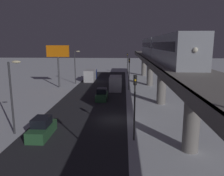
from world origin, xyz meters
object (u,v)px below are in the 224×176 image
object	(u,v)px
sedan_green	(102,95)
delivery_van	(91,75)
commercial_billboard	(58,55)
traffic_light_near	(135,98)
box_truck	(116,83)
traffic_light_mid	(129,69)
traffic_light_far	(127,60)
sedan_green_2	(42,129)
subway_train	(160,47)

from	to	relation	value
sedan_green	delivery_van	xyz separation A→B (m)	(4.80, -19.83, 0.56)
sedan_green	commercial_billboard	bearing A→B (deg)	134.49
traffic_light_near	commercial_billboard	size ratio (longest dim) A/B	0.72
box_truck	delivery_van	size ratio (longest dim) A/B	1.00
box_truck	traffic_light_mid	distance (m)	3.97
box_truck	delivery_van	xyz separation A→B (m)	(6.80, -10.79, 0.00)
delivery_van	traffic_light_near	size ratio (longest dim) A/B	1.16
box_truck	traffic_light_mid	world-z (taller)	traffic_light_mid
traffic_light_mid	traffic_light_far	xyz separation A→B (m)	(0.00, -24.28, 0.00)
sedan_green_2	traffic_light_far	xyz separation A→B (m)	(-9.30, -48.06, 3.40)
commercial_billboard	traffic_light_near	bearing A→B (deg)	119.62
sedan_green_2	traffic_light_mid	distance (m)	25.76
box_truck	traffic_light_near	world-z (taller)	traffic_light_near
box_truck	traffic_light_far	size ratio (longest dim) A/B	1.16
traffic_light_mid	traffic_light_far	world-z (taller)	same
subway_train	sedan_green_2	world-z (taller)	subway_train
traffic_light_far	commercial_billboard	bearing A→B (deg)	56.19
box_truck	traffic_light_near	bearing A→B (deg)	96.19
delivery_van	traffic_light_mid	xyz separation A→B (m)	(-9.50, 11.39, 2.85)
subway_train	traffic_light_mid	distance (m)	9.96
sedan_green	commercial_billboard	xyz separation A→B (m)	(10.23, -10.42, 6.04)
traffic_light_mid	traffic_light_near	bearing A→B (deg)	90.00
sedan_green_2	commercial_billboard	world-z (taller)	commercial_billboard
traffic_light_near	traffic_light_far	world-z (taller)	same
subway_train	delivery_van	distance (m)	24.79
traffic_light_near	sedan_green_2	bearing A→B (deg)	-3.08
subway_train	delivery_van	xyz separation A→B (m)	(14.30, -18.89, -7.31)
subway_train	sedan_green	distance (m)	12.37
sedan_green	traffic_light_far	world-z (taller)	traffic_light_far
subway_train	delivery_van	bearing A→B (deg)	-52.88
traffic_light_far	box_truck	bearing A→B (deg)	83.49
sedan_green	subway_train	bearing A→B (deg)	5.63
traffic_light_near	commercial_billboard	world-z (taller)	commercial_billboard
commercial_billboard	subway_train	bearing A→B (deg)	154.33
sedan_green_2	traffic_light_near	world-z (taller)	traffic_light_near
box_truck	commercial_billboard	bearing A→B (deg)	-6.43
delivery_van	traffic_light_near	bearing A→B (deg)	104.91
sedan_green	box_truck	distance (m)	9.27
delivery_van	commercial_billboard	size ratio (longest dim) A/B	0.83
sedan_green_2	delivery_van	bearing A→B (deg)	-89.67
box_truck	traffic_light_mid	bearing A→B (deg)	167.34
traffic_light_near	box_truck	bearing A→B (deg)	-83.81
sedan_green_2	traffic_light_mid	world-z (taller)	traffic_light_mid
subway_train	traffic_light_near	bearing A→B (deg)	74.04
subway_train	traffic_light_near	size ratio (longest dim) A/B	5.76
subway_train	delivery_van	size ratio (longest dim) A/B	4.98
subway_train	traffic_light_far	size ratio (longest dim) A/B	5.76
delivery_van	traffic_light_near	distance (m)	37.03
sedan_green_2	commercial_billboard	xyz separation A→B (m)	(5.63, -25.76, 6.03)
box_truck	traffic_light_near	xyz separation A→B (m)	(-2.70, 24.88, 2.85)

